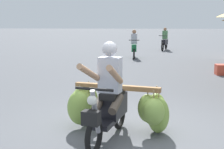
# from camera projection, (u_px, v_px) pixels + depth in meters

# --- Properties ---
(ground_plane) EXTENTS (120.00, 120.00, 0.00)m
(ground_plane) POSITION_uv_depth(u_px,v_px,m) (131.00, 134.00, 5.46)
(ground_plane) COLOR #56595E
(motorbike_main_loaded) EXTENTS (1.81, 1.89, 1.58)m
(motorbike_main_loaded) POSITION_uv_depth(u_px,v_px,m) (115.00, 105.00, 5.45)
(motorbike_main_loaded) COLOR black
(motorbike_main_loaded) RESTS_ON ground
(motorbike_distant_ahead_left) EXTENTS (0.50, 1.62, 1.40)m
(motorbike_distant_ahead_left) POSITION_uv_depth(u_px,v_px,m) (134.00, 46.00, 16.08)
(motorbike_distant_ahead_left) COLOR black
(motorbike_distant_ahead_left) RESTS_ON ground
(motorbike_distant_ahead_right) EXTENTS (0.66, 1.57, 1.40)m
(motorbike_distant_ahead_right) POSITION_uv_depth(u_px,v_px,m) (165.00, 41.00, 20.08)
(motorbike_distant_ahead_right) COLOR black
(motorbike_distant_ahead_right) RESTS_ON ground
(produce_crate) EXTENTS (0.56, 0.40, 0.36)m
(produce_crate) POSITION_uv_depth(u_px,v_px,m) (224.00, 70.00, 11.26)
(produce_crate) COLOR #CC4C38
(produce_crate) RESTS_ON ground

